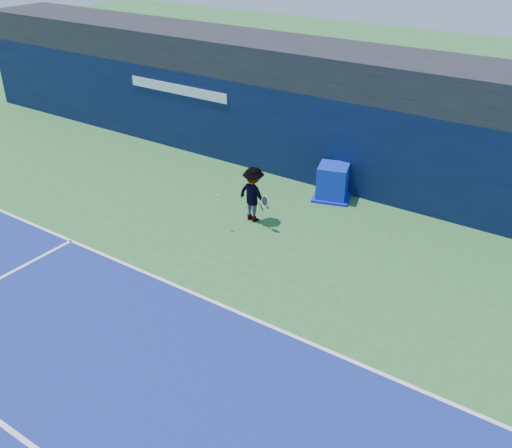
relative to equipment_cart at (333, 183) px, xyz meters
The scene contains 8 objects.
ground 9.56m from the equipment_cart, 88.23° to the right, with size 80.00×80.00×0.00m, color #326F32.
baseline 6.57m from the equipment_cart, 87.42° to the right, with size 24.00×0.10×0.01m, color white.
service_line 11.56m from the equipment_cart, 88.53° to the right, with size 24.00×0.10×0.01m, color white.
stadium_band 3.68m from the equipment_cart, 81.42° to the left, with size 36.00×3.00×1.20m, color black.
back_wall_assembly 1.42m from the equipment_cart, 73.08° to the left, with size 36.00×1.03×3.00m.
equipment_cart is the anchor object (origin of this frame).
tennis_player 2.94m from the equipment_cart, 114.62° to the right, with size 1.32×0.77×1.67m.
tennis_ball 4.11m from the equipment_cart, 114.81° to the right, with size 0.08×0.08×0.08m.
Camera 1 is at (6.92, -5.39, 8.04)m, focal length 40.00 mm.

